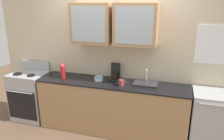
# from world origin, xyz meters

# --- Properties ---
(ground_plane) EXTENTS (10.00, 10.00, 0.00)m
(ground_plane) POSITION_xyz_m (0.00, 0.00, 0.00)
(ground_plane) COLOR brown
(back_wall_unit) EXTENTS (4.61, 0.46, 2.58)m
(back_wall_unit) POSITION_xyz_m (0.01, 0.29, 1.42)
(back_wall_unit) COLOR beige
(back_wall_unit) RESTS_ON ground_plane
(counter) EXTENTS (2.60, 0.59, 0.93)m
(counter) POSITION_xyz_m (0.00, 0.00, 0.47)
(counter) COLOR #A87F56
(counter) RESTS_ON ground_plane
(stove_range) EXTENTS (0.66, 0.59, 1.11)m
(stove_range) POSITION_xyz_m (-1.67, -0.00, 0.47)
(stove_range) COLOR #ADAFB5
(stove_range) RESTS_ON ground_plane
(sink_faucet) EXTENTS (0.40, 0.29, 0.24)m
(sink_faucet) POSITION_xyz_m (0.57, 0.07, 0.96)
(sink_faucet) COLOR #2D2D30
(sink_faucet) RESTS_ON counter
(bowl_stack) EXTENTS (0.16, 0.16, 0.07)m
(bowl_stack) POSITION_xyz_m (-0.24, 0.03, 0.97)
(bowl_stack) COLOR white
(bowl_stack) RESTS_ON counter
(vase) EXTENTS (0.10, 0.10, 0.28)m
(vase) POSITION_xyz_m (-0.88, -0.06, 1.09)
(vase) COLOR #B21E1E
(vase) RESTS_ON counter
(cup_near_sink) EXTENTS (0.13, 0.09, 0.10)m
(cup_near_sink) POSITION_xyz_m (0.20, -0.09, 0.98)
(cup_near_sink) COLOR #993838
(cup_near_sink) RESTS_ON counter
(dishwasher) EXTENTS (0.60, 0.57, 0.93)m
(dishwasher) POSITION_xyz_m (1.62, -0.00, 0.47)
(dishwasher) COLOR #ADAFB5
(dishwasher) RESTS_ON ground_plane
(coffee_maker) EXTENTS (0.17, 0.20, 0.29)m
(coffee_maker) POSITION_xyz_m (0.02, 0.15, 1.04)
(coffee_maker) COLOR black
(coffee_maker) RESTS_ON counter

